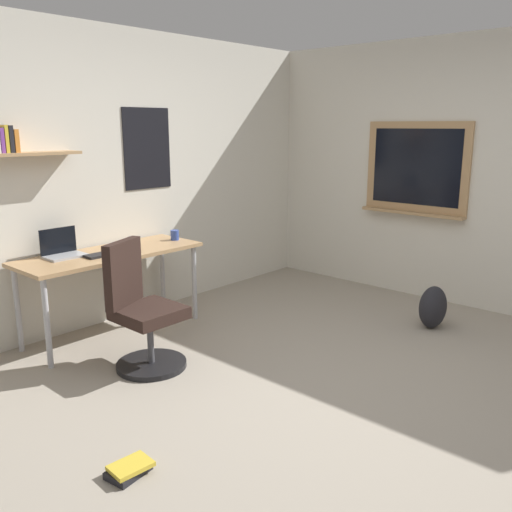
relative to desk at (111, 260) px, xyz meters
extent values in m
plane|color=#9E9384|center=(0.38, -2.08, -0.66)|extent=(5.20, 5.20, 0.00)
cube|color=silver|center=(0.38, 0.37, 0.64)|extent=(5.00, 0.10, 2.60)
cube|color=tan|center=(-0.46, 0.22, 0.89)|extent=(0.68, 0.20, 0.02)
cube|color=black|center=(0.67, 0.32, 0.89)|extent=(0.52, 0.01, 0.74)
cube|color=gold|center=(-0.69, 0.25, 1.01)|extent=(0.03, 0.14, 0.20)
cube|color=black|center=(-0.65, 0.25, 1.01)|extent=(0.03, 0.14, 0.20)
cube|color=orange|center=(-0.61, 0.25, 0.99)|extent=(0.03, 0.14, 0.17)
cube|color=silver|center=(2.83, -2.08, 0.64)|extent=(0.10, 5.00, 2.60)
cube|color=tan|center=(2.76, -1.36, 0.69)|extent=(0.04, 1.10, 0.90)
cube|color=black|center=(2.75, -1.36, 0.69)|extent=(0.01, 0.94, 0.76)
cube|color=tan|center=(2.72, -1.36, 0.23)|extent=(0.12, 1.10, 0.03)
cube|color=tan|center=(0.00, 0.00, 0.06)|extent=(1.56, 0.59, 0.03)
cylinder|color=#B7B7BC|center=(-0.72, -0.23, -0.31)|extent=(0.04, 0.04, 0.70)
cylinder|color=#B7B7BC|center=(0.72, -0.23, -0.31)|extent=(0.04, 0.04, 0.70)
cylinder|color=#B7B7BC|center=(-0.72, 0.23, -0.31)|extent=(0.04, 0.04, 0.70)
cylinder|color=#B7B7BC|center=(0.72, 0.23, -0.31)|extent=(0.04, 0.04, 0.70)
cylinder|color=black|center=(-0.21, -0.78, -0.64)|extent=(0.52, 0.52, 0.04)
cylinder|color=#4C4C51|center=(-0.21, -0.78, -0.45)|extent=(0.05, 0.05, 0.34)
cube|color=black|center=(-0.21, -0.78, -0.23)|extent=(0.44, 0.44, 0.09)
cube|color=black|center=(-0.29, -0.60, 0.05)|extent=(0.40, 0.22, 0.48)
cube|color=#ADAFB5|center=(-0.35, 0.10, 0.08)|extent=(0.31, 0.21, 0.02)
cube|color=black|center=(-0.35, 0.20, 0.20)|extent=(0.31, 0.01, 0.21)
cube|color=black|center=(-0.08, -0.07, 0.08)|extent=(0.37, 0.13, 0.02)
ellipsoid|color=#262628|center=(0.20, -0.07, 0.09)|extent=(0.10, 0.06, 0.03)
cylinder|color=#334CA5|center=(0.68, -0.02, 0.12)|extent=(0.08, 0.08, 0.09)
ellipsoid|color=#232328|center=(1.98, -1.98, -0.47)|extent=(0.32, 0.22, 0.38)
cube|color=black|center=(-1.09, -1.74, -0.64)|extent=(0.23, 0.18, 0.04)
cube|color=gold|center=(-1.08, -1.75, -0.61)|extent=(0.22, 0.16, 0.02)
camera|label=1|loc=(-2.50, -3.89, 1.11)|focal=38.35mm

